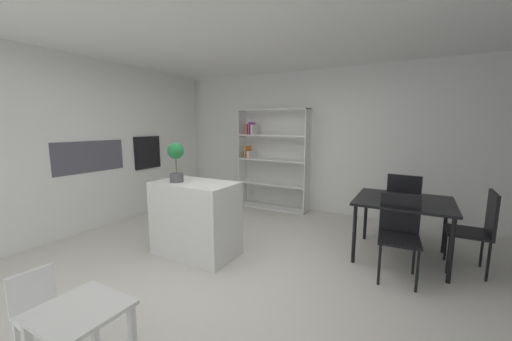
{
  "coord_description": "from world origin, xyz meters",
  "views": [
    {
      "loc": [
        1.81,
        -2.59,
        1.64
      ],
      "look_at": [
        0.01,
        0.65,
        1.06
      ],
      "focal_mm": 20.43,
      "sensor_mm": 36.0,
      "label": 1
    }
  ],
  "objects_px": {
    "dining_table": "(403,205)",
    "dining_chair_near": "(399,229)",
    "open_bookshelf": "(270,157)",
    "child_table": "(81,323)",
    "dining_chair_far": "(404,203)",
    "dining_chair_window_side": "(480,225)",
    "potted_plant_on_island": "(176,158)",
    "kitchen_island": "(196,219)",
    "built_in_oven": "(147,152)",
    "child_chair_left": "(39,309)"
  },
  "relations": [
    {
      "from": "kitchen_island",
      "to": "dining_chair_near",
      "type": "distance_m",
      "value": 2.38
    },
    {
      "from": "dining_table",
      "to": "dining_chair_near",
      "type": "distance_m",
      "value": 0.52
    },
    {
      "from": "child_table",
      "to": "dining_chair_window_side",
      "type": "relative_size",
      "value": 0.56
    },
    {
      "from": "open_bookshelf",
      "to": "child_table",
      "type": "relative_size",
      "value": 3.76
    },
    {
      "from": "potted_plant_on_island",
      "to": "dining_chair_near",
      "type": "distance_m",
      "value": 2.69
    },
    {
      "from": "child_chair_left",
      "to": "dining_chair_window_side",
      "type": "distance_m",
      "value": 4.2
    },
    {
      "from": "open_bookshelf",
      "to": "dining_chair_window_side",
      "type": "relative_size",
      "value": 2.09
    },
    {
      "from": "kitchen_island",
      "to": "open_bookshelf",
      "type": "height_order",
      "value": "open_bookshelf"
    },
    {
      "from": "open_bookshelf",
      "to": "dining_table",
      "type": "height_order",
      "value": "open_bookshelf"
    },
    {
      "from": "dining_chair_window_side",
      "to": "potted_plant_on_island",
      "type": "bearing_deg",
      "value": -68.88
    },
    {
      "from": "kitchen_island",
      "to": "open_bookshelf",
      "type": "distance_m",
      "value": 2.43
    },
    {
      "from": "open_bookshelf",
      "to": "child_table",
      "type": "distance_m",
      "value": 4.3
    },
    {
      "from": "kitchen_island",
      "to": "open_bookshelf",
      "type": "xyz_separation_m",
      "value": [
        -0.12,
        2.37,
        0.55
      ]
    },
    {
      "from": "potted_plant_on_island",
      "to": "dining_chair_far",
      "type": "height_order",
      "value": "potted_plant_on_island"
    },
    {
      "from": "open_bookshelf",
      "to": "dining_chair_near",
      "type": "xyz_separation_m",
      "value": [
        2.41,
        -1.72,
        -0.49
      ]
    },
    {
      "from": "built_in_oven",
      "to": "dining_table",
      "type": "xyz_separation_m",
      "value": [
        4.31,
        0.14,
        -0.47
      ]
    },
    {
      "from": "child_chair_left",
      "to": "dining_table",
      "type": "bearing_deg",
      "value": -32.31
    },
    {
      "from": "built_in_oven",
      "to": "potted_plant_on_island",
      "type": "bearing_deg",
      "value": -31.62
    },
    {
      "from": "built_in_oven",
      "to": "dining_chair_near",
      "type": "height_order",
      "value": "built_in_oven"
    },
    {
      "from": "potted_plant_on_island",
      "to": "child_chair_left",
      "type": "bearing_deg",
      "value": -80.13
    },
    {
      "from": "potted_plant_on_island",
      "to": "child_table",
      "type": "xyz_separation_m",
      "value": [
        0.84,
        -1.73,
        -0.82
      ]
    },
    {
      "from": "kitchen_island",
      "to": "dining_table",
      "type": "bearing_deg",
      "value": 26.76
    },
    {
      "from": "open_bookshelf",
      "to": "dining_chair_far",
      "type": "relative_size",
      "value": 1.98
    },
    {
      "from": "dining_chair_far",
      "to": "dining_chair_near",
      "type": "bearing_deg",
      "value": 96.1
    },
    {
      "from": "potted_plant_on_island",
      "to": "dining_chair_window_side",
      "type": "xyz_separation_m",
      "value": [
        3.26,
        1.25,
        -0.69
      ]
    },
    {
      "from": "potted_plant_on_island",
      "to": "child_chair_left",
      "type": "relative_size",
      "value": 0.81
    },
    {
      "from": "dining_table",
      "to": "dining_chair_far",
      "type": "xyz_separation_m",
      "value": [
        -0.01,
        0.5,
        -0.09
      ]
    },
    {
      "from": "kitchen_island",
      "to": "potted_plant_on_island",
      "type": "bearing_deg",
      "value": -154.97
    },
    {
      "from": "dining_chair_window_side",
      "to": "dining_table",
      "type": "bearing_deg",
      "value": -89.9
    },
    {
      "from": "open_bookshelf",
      "to": "child_table",
      "type": "height_order",
      "value": "open_bookshelf"
    },
    {
      "from": "child_table",
      "to": "child_chair_left",
      "type": "bearing_deg",
      "value": 179.58
    },
    {
      "from": "built_in_oven",
      "to": "dining_table",
      "type": "bearing_deg",
      "value": 1.8
    },
    {
      "from": "open_bookshelf",
      "to": "dining_chair_window_side",
      "type": "height_order",
      "value": "open_bookshelf"
    },
    {
      "from": "built_in_oven",
      "to": "dining_chair_near",
      "type": "relative_size",
      "value": 0.67
    },
    {
      "from": "open_bookshelf",
      "to": "dining_table",
      "type": "distance_m",
      "value": 2.73
    },
    {
      "from": "open_bookshelf",
      "to": "dining_table",
      "type": "bearing_deg",
      "value": -26.63
    },
    {
      "from": "potted_plant_on_island",
      "to": "open_bookshelf",
      "type": "distance_m",
      "value": 2.47
    },
    {
      "from": "dining_table",
      "to": "dining_chair_far",
      "type": "bearing_deg",
      "value": 91.16
    },
    {
      "from": "built_in_oven",
      "to": "kitchen_island",
      "type": "distance_m",
      "value": 2.36
    },
    {
      "from": "dining_table",
      "to": "dining_chair_near",
      "type": "relative_size",
      "value": 1.22
    },
    {
      "from": "kitchen_island",
      "to": "child_chair_left",
      "type": "height_order",
      "value": "kitchen_island"
    },
    {
      "from": "child_table",
      "to": "child_chair_left",
      "type": "distance_m",
      "value": 0.55
    },
    {
      "from": "dining_chair_far",
      "to": "dining_chair_window_side",
      "type": "bearing_deg",
      "value": 152.82
    },
    {
      "from": "potted_plant_on_island",
      "to": "dining_chair_near",
      "type": "height_order",
      "value": "potted_plant_on_island"
    },
    {
      "from": "child_chair_left",
      "to": "dining_table",
      "type": "distance_m",
      "value": 3.71
    },
    {
      "from": "dining_chair_near",
      "to": "dining_chair_window_side",
      "type": "bearing_deg",
      "value": 28.27
    },
    {
      "from": "built_in_oven",
      "to": "dining_chair_far",
      "type": "bearing_deg",
      "value": 8.47
    },
    {
      "from": "built_in_oven",
      "to": "potted_plant_on_island",
      "type": "height_order",
      "value": "built_in_oven"
    },
    {
      "from": "child_table",
      "to": "dining_chair_window_side",
      "type": "bearing_deg",
      "value": 50.94
    },
    {
      "from": "kitchen_island",
      "to": "dining_chair_far",
      "type": "height_order",
      "value": "dining_chair_far"
    }
  ]
}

